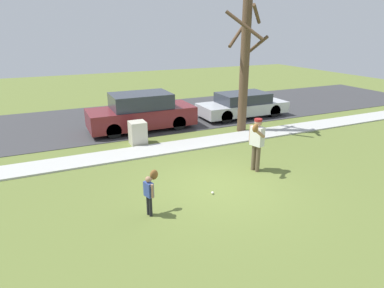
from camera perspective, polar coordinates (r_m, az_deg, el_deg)
ground_plane at (r=12.67m, az=-2.99°, el=-0.78°), size 48.00×48.00×0.00m
sidewalk_strip at (r=12.74m, az=-3.16°, el=-0.52°), size 36.00×1.20×0.06m
road_surface at (r=17.30m, az=-9.29°, el=4.54°), size 36.00×6.80×0.02m
person_adult at (r=10.50m, az=11.09°, el=0.81°), size 0.66×0.77×1.73m
person_child at (r=8.11m, az=-7.22°, el=-7.57°), size 0.45×0.51×1.08m
baseball at (r=9.28m, az=3.55°, el=-8.40°), size 0.07×0.07×0.07m
utility_cabinet at (r=13.19m, az=-9.33°, el=1.90°), size 0.62×0.63×0.92m
street_tree_near at (r=14.46m, az=9.08°, el=13.40°), size 1.85×1.89×5.50m
parked_suv_maroon at (r=15.06m, az=-8.73°, el=5.43°), size 4.70×1.90×1.63m
parked_sedan_silver at (r=17.34m, az=8.72°, el=6.69°), size 4.60×1.80×1.23m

